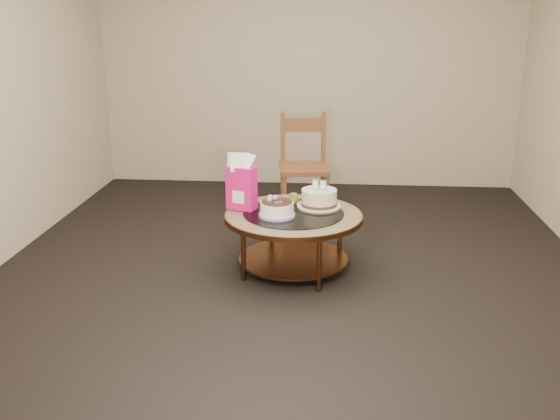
# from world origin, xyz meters

# --- Properties ---
(ground) EXTENTS (5.00, 5.00, 0.00)m
(ground) POSITION_xyz_m (0.00, 0.00, 0.00)
(ground) COLOR black
(ground) RESTS_ON ground
(room_walls) EXTENTS (4.52, 5.02, 2.61)m
(room_walls) POSITION_xyz_m (0.00, 0.00, 1.54)
(room_walls) COLOR #BCA58E
(room_walls) RESTS_ON ground
(coffee_table) EXTENTS (1.02, 1.02, 0.46)m
(coffee_table) POSITION_xyz_m (0.00, -0.00, 0.38)
(coffee_table) COLOR #512F17
(coffee_table) RESTS_ON ground
(decorated_cake) EXTENTS (0.26, 0.26, 0.15)m
(decorated_cake) POSITION_xyz_m (-0.12, -0.09, 0.51)
(decorated_cake) COLOR #A486BD
(decorated_cake) RESTS_ON coffee_table
(cream_cake) EXTENTS (0.33, 0.33, 0.21)m
(cream_cake) POSITION_xyz_m (0.18, 0.16, 0.52)
(cream_cake) COLOR silver
(cream_cake) RESTS_ON coffee_table
(gift_bag) EXTENTS (0.23, 0.20, 0.42)m
(gift_bag) POSITION_xyz_m (-0.39, 0.07, 0.66)
(gift_bag) COLOR #EA1673
(gift_bag) RESTS_ON coffee_table
(pillar_candle) EXTENTS (0.11, 0.11, 0.08)m
(pillar_candle) POSITION_xyz_m (-0.02, 0.26, 0.48)
(pillar_candle) COLOR #DFD25B
(pillar_candle) RESTS_ON coffee_table
(dining_chair) EXTENTS (0.50, 0.50, 0.97)m
(dining_chair) POSITION_xyz_m (0.02, 1.29, 0.49)
(dining_chair) COLOR brown
(dining_chair) RESTS_ON ground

